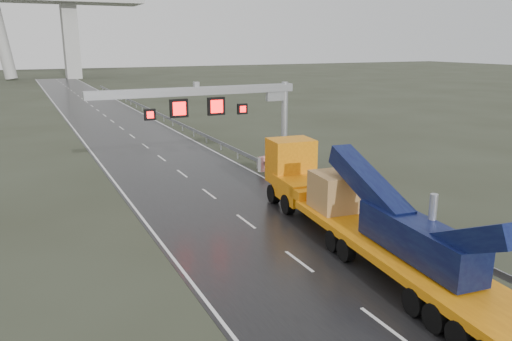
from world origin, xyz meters
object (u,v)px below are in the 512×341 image
exit_sign_pair (347,167)px  striped_barrier (263,164)px  sign_gantry (225,107)px  heavy_haul_truck (349,206)px

exit_sign_pair → striped_barrier: bearing=105.4°
exit_sign_pair → sign_gantry: bearing=135.9°
exit_sign_pair → striped_barrier: size_ratio=2.15×
heavy_haul_truck → exit_sign_pair: 8.72m
sign_gantry → striped_barrier: bearing=26.8°
sign_gantry → heavy_haul_truck: 13.46m
striped_barrier → heavy_haul_truck: bearing=-111.6°
heavy_haul_truck → exit_sign_pair: bearing=60.8°
heavy_haul_truck → sign_gantry: bearing=102.6°
sign_gantry → heavy_haul_truck: bearing=-83.3°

